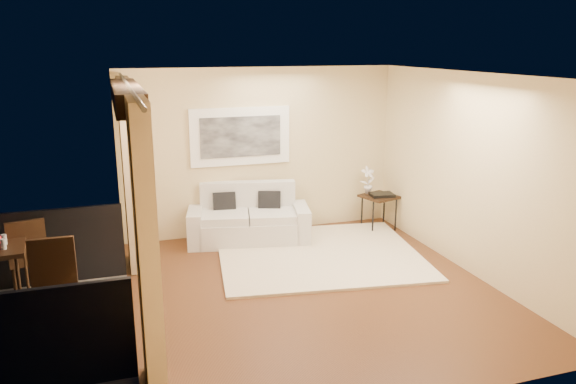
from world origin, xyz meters
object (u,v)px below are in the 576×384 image
sofa (249,221)px  balcony_chair_near (53,281)px  side_table (379,199)px  balcony_chair_far (27,252)px  orchid (368,180)px

sofa → balcony_chair_near: size_ratio=1.86×
sofa → side_table: sofa is taller
sofa → balcony_chair_near: balcony_chair_near is taller
balcony_chair_far → balcony_chair_near: balcony_chair_near is taller
sofa → side_table: size_ratio=3.02×
sofa → balcony_chair_far: 3.31m
sofa → orchid: bearing=14.2°
side_table → orchid: orchid is taller
balcony_chair_far → side_table: bearing=179.5°
side_table → balcony_chair_far: (-5.32, -1.10, 0.07)m
orchid → balcony_chair_near: size_ratio=0.44×
sofa → balcony_chair_far: (-3.07, -1.19, 0.27)m
orchid → balcony_chair_far: 5.34m
balcony_chair_far → balcony_chair_near: size_ratio=0.94×
orchid → balcony_chair_near: bearing=-153.3°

